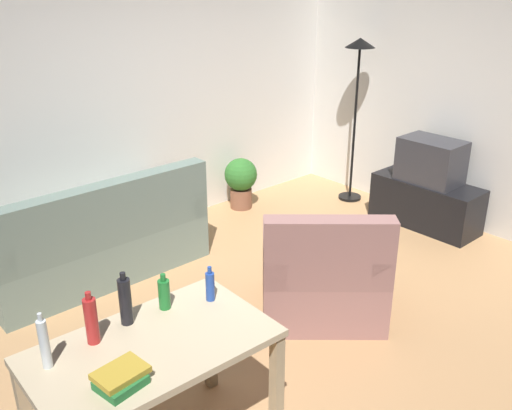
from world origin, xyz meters
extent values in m
cube|color=tan|center=(0.00, 0.00, -0.01)|extent=(5.20, 4.40, 0.02)
cube|color=silver|center=(0.00, 2.20, 1.35)|extent=(5.20, 0.10, 2.70)
cube|color=silver|center=(2.60, 0.00, 1.35)|extent=(0.10, 4.40, 2.70)
cube|color=slate|center=(-0.77, 1.65, 0.20)|extent=(1.87, 0.84, 0.40)
cube|color=slate|center=(-0.77, 1.31, 0.66)|extent=(1.87, 0.16, 0.52)
cube|color=slate|center=(0.08, 1.65, 0.51)|extent=(0.16, 0.84, 0.22)
cube|color=black|center=(2.25, 0.27, 0.24)|extent=(0.44, 1.10, 0.48)
cube|color=#2D2D33|center=(2.25, 0.27, 0.70)|extent=(0.40, 0.60, 0.44)
cube|color=black|center=(2.46, 0.27, 0.70)|extent=(0.01, 0.52, 0.36)
cylinder|color=black|center=(2.25, 1.26, 0.01)|extent=(0.26, 0.26, 0.03)
cylinder|color=black|center=(2.25, 1.26, 0.87)|extent=(0.03, 0.03, 1.68)
cone|color=black|center=(2.25, 1.26, 1.76)|extent=(0.32, 0.32, 0.10)
cube|color=#C6B28E|center=(-1.49, -0.49, 0.74)|extent=(1.22, 0.74, 0.04)
cube|color=tan|center=(-0.94, -0.82, 0.36)|extent=(0.06, 0.06, 0.72)
cube|color=tan|center=(-0.92, -0.20, 0.36)|extent=(0.06, 0.06, 0.72)
cylinder|color=brown|center=(1.13, 1.90, 0.11)|extent=(0.24, 0.24, 0.22)
sphere|color=#2D6B28|center=(1.13, 1.90, 0.39)|extent=(0.36, 0.36, 0.36)
cube|color=#996B66|center=(0.27, -0.07, 0.20)|extent=(1.23, 1.23, 0.40)
cube|color=#8C625D|center=(0.04, -0.32, 0.66)|extent=(0.77, 0.72, 0.52)
cube|color=#926661|center=(0.54, -0.32, 0.51)|extent=(0.68, 0.73, 0.22)
cube|color=#926661|center=(-0.01, 0.18, 0.51)|extent=(0.68, 0.73, 0.22)
cylinder|color=silver|center=(-1.94, -0.33, 0.89)|extent=(0.05, 0.05, 0.25)
cylinder|color=silver|center=(-1.94, -0.33, 1.03)|extent=(0.02, 0.02, 0.04)
cylinder|color=#AD2323|center=(-1.69, -0.29, 0.88)|extent=(0.06, 0.06, 0.25)
cylinder|color=#AD2323|center=(-1.69, -0.29, 1.03)|extent=(0.03, 0.03, 0.04)
cylinder|color=black|center=(-1.49, -0.26, 0.89)|extent=(0.07, 0.07, 0.26)
cylinder|color=black|center=(-1.49, -0.26, 1.04)|extent=(0.03, 0.03, 0.04)
cylinder|color=#1E722D|center=(-1.26, -0.27, 0.84)|extent=(0.06, 0.06, 0.17)
cylinder|color=#1E722D|center=(-1.26, -0.27, 0.95)|extent=(0.03, 0.03, 0.04)
cylinder|color=#2347A3|center=(-1.02, -0.37, 0.84)|extent=(0.05, 0.05, 0.17)
cylinder|color=#2347A3|center=(-1.02, -0.37, 0.95)|extent=(0.02, 0.02, 0.04)
cube|color=#236B33|center=(-1.76, -0.67, 0.78)|extent=(0.22, 0.19, 0.04)
cube|color=#B7932D|center=(-1.74, -0.65, 0.82)|extent=(0.24, 0.19, 0.03)
camera|label=1|loc=(-2.65, -2.56, 2.47)|focal=39.62mm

